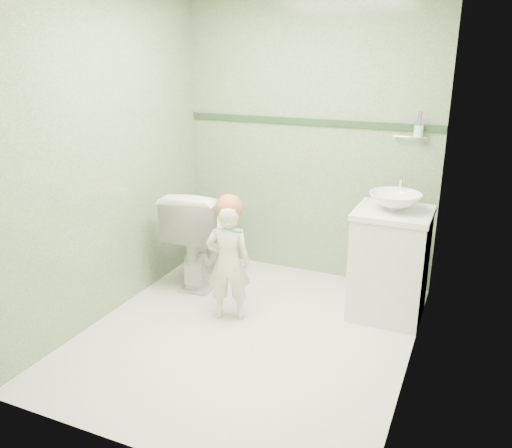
% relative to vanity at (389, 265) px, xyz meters
% --- Properties ---
extents(ground, '(2.50, 2.50, 0.00)m').
position_rel_vanity_xyz_m(ground, '(-0.84, -0.70, -0.40)').
color(ground, beige).
rests_on(ground, ground).
extents(room_shell, '(2.50, 2.54, 2.40)m').
position_rel_vanity_xyz_m(room_shell, '(-0.84, -0.70, 0.80)').
color(room_shell, gray).
rests_on(room_shell, ground).
extents(trim_stripe, '(2.20, 0.02, 0.05)m').
position_rel_vanity_xyz_m(trim_stripe, '(-0.84, 0.54, 0.95)').
color(trim_stripe, '#274327').
rests_on(trim_stripe, room_shell).
extents(vanity, '(0.52, 0.50, 0.80)m').
position_rel_vanity_xyz_m(vanity, '(0.00, 0.00, 0.00)').
color(vanity, white).
rests_on(vanity, ground).
extents(counter, '(0.54, 0.52, 0.04)m').
position_rel_vanity_xyz_m(counter, '(0.00, 0.00, 0.41)').
color(counter, white).
rests_on(counter, vanity).
extents(basin, '(0.37, 0.37, 0.13)m').
position_rel_vanity_xyz_m(basin, '(0.00, 0.00, 0.49)').
color(basin, white).
rests_on(basin, counter).
extents(faucet, '(0.03, 0.13, 0.18)m').
position_rel_vanity_xyz_m(faucet, '(0.00, 0.19, 0.57)').
color(faucet, silver).
rests_on(faucet, counter).
extents(cup_holder, '(0.26, 0.07, 0.21)m').
position_rel_vanity_xyz_m(cup_holder, '(0.05, 0.48, 0.93)').
color(cup_holder, silver).
rests_on(cup_holder, room_shell).
extents(toilet, '(0.56, 0.86, 0.83)m').
position_rel_vanity_xyz_m(toilet, '(-1.58, 0.02, 0.01)').
color(toilet, white).
rests_on(toilet, ground).
extents(toddler, '(0.38, 0.31, 0.89)m').
position_rel_vanity_xyz_m(toddler, '(-1.07, -0.53, 0.04)').
color(toddler, silver).
rests_on(toddler, ground).
extents(hair_cap, '(0.20, 0.20, 0.20)m').
position_rel_vanity_xyz_m(hair_cap, '(-1.07, -0.50, 0.45)').
color(hair_cap, '#B5673A').
rests_on(hair_cap, toddler).
extents(teal_toothbrush, '(0.10, 0.14, 0.08)m').
position_rel_vanity_xyz_m(teal_toothbrush, '(-0.96, -0.62, 0.33)').
color(teal_toothbrush, '#019783').
rests_on(teal_toothbrush, toddler).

